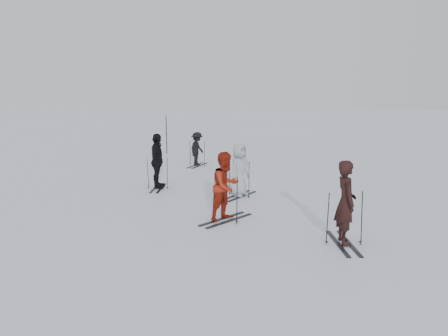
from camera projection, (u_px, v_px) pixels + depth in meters
The scene contains 12 objects.
ground at pixel (222, 205), 13.78m from camera, with size 120.00×120.00×0.00m, color silver.
skier_near_dark at pixel (346, 203), 10.20m from camera, with size 0.73×0.48×1.99m, color black.
skier_red at pixel (226, 187), 12.04m from camera, with size 0.93×0.72×1.91m, color maroon.
skier_grey at pixel (239, 170), 14.72m from camera, with size 0.87×0.57×1.79m, color #A4AAAD.
skier_uphill_left at pixel (157, 162), 15.83m from camera, with size 1.17×0.49×1.99m, color black.
skier_uphill_far at pixel (197, 149), 20.44m from camera, with size 1.01×0.58×1.56m, color black.
skis_near_dark at pixel (345, 217), 10.26m from camera, with size 0.96×1.81×1.32m, color black, non-canonical shape.
skis_red at pixel (226, 197), 12.09m from camera, with size 0.99×1.86×1.36m, color black, non-canonical shape.
skis_grey at pixel (239, 178), 14.77m from camera, with size 0.92×1.75×1.27m, color black, non-canonical shape.
skis_uphill_left at pixel (158, 173), 15.90m from camera, with size 0.85×1.60×1.17m, color black, non-canonical shape.
skis_uphill_far at pixel (197, 153), 20.47m from camera, with size 0.88×1.67×1.21m, color black, non-canonical shape.
piste_marker at pixel (166, 135), 24.06m from camera, with size 0.05×0.05×2.13m, color black.
Camera 1 is at (0.99, -13.29, 3.70)m, focal length 35.00 mm.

